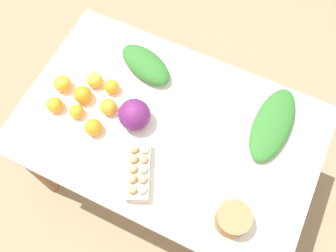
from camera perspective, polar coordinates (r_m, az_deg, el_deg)
ground_plane at (r=2.42m, az=-0.00°, el=-7.66°), size 8.00×8.00×0.00m
dining_table at (r=1.79m, az=-0.00°, el=-1.61°), size 1.36×0.87×0.77m
cabbage_purple at (r=1.65m, az=-5.14°, el=1.72°), size 0.14×0.14×0.14m
egg_carton at (r=1.58m, az=-4.55°, el=-6.80°), size 0.19×0.27×0.09m
paper_bag at (r=1.54m, az=9.85°, el=-13.81°), size 0.14×0.14×0.11m
greens_bunch_scallion at (r=1.81m, az=-3.43°, el=9.34°), size 0.32×0.23×0.08m
greens_bunch_beet_tops at (r=1.73m, az=15.66°, el=0.27°), size 0.17×0.40×0.06m
orange_0 at (r=1.69m, az=-11.31°, el=-0.21°), size 0.08×0.08×0.08m
orange_1 at (r=1.74m, az=-13.76°, el=2.15°), size 0.07×0.07×0.07m
orange_2 at (r=1.82m, az=-15.80°, el=6.26°), size 0.08×0.08×0.08m
orange_3 at (r=1.77m, az=-12.84°, el=4.65°), size 0.08×0.08×0.08m
orange_4 at (r=1.78m, az=-16.89°, el=3.11°), size 0.08×0.08×0.08m
orange_5 at (r=1.77m, az=-8.58°, el=5.94°), size 0.07×0.07×0.07m
orange_6 at (r=1.80m, az=-11.14°, el=6.90°), size 0.08×0.08×0.08m
orange_7 at (r=1.72m, az=-9.08°, el=2.93°), size 0.08×0.08×0.08m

